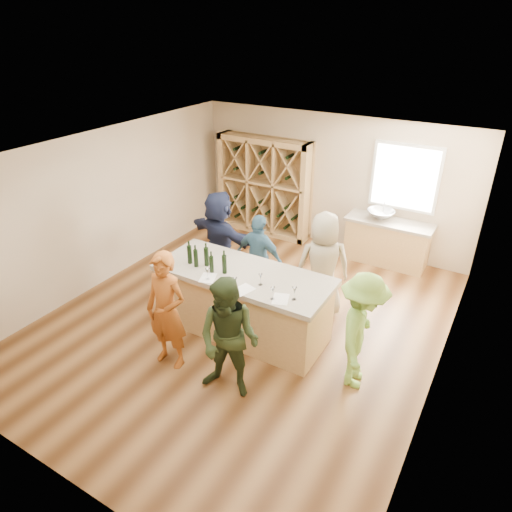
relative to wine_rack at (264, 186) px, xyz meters
The scene contains 34 objects.
floor 3.78m from the wine_rack, 65.36° to the right, with size 6.00×7.00×0.10m, color brown.
ceiling 4.00m from the wine_rack, 65.36° to the right, with size 6.00×7.00×0.10m, color white.
wall_back 1.56m from the wine_rack, 10.57° to the left, with size 6.00×0.10×2.80m, color #C7B090.
wall_front 6.99m from the wine_rack, 77.60° to the right, with size 6.00×0.10×2.80m, color #C7B090.
wall_left 3.63m from the wine_rack, 115.36° to the right, with size 0.10×7.00×2.80m, color #C7B090.
wall_right 5.61m from the wine_rack, 35.70° to the right, with size 0.10×7.00×2.80m, color #C7B090.
window_frame 3.08m from the wine_rack, ahead, with size 1.30×0.06×1.30m, color white.
window_pane 3.07m from the wine_rack, ahead, with size 1.18×0.01×1.18m, color white.
wine_rack is the anchor object (origin of this frame).
back_counter_base 2.98m from the wine_rack, ahead, with size 1.60×0.58×0.86m, color tan.
back_counter_top 2.91m from the wine_rack, ahead, with size 1.70×0.62×0.06m, color gray.
sink 2.70m from the wine_rack, ahead, with size 0.54×0.54×0.19m, color silver.
faucet 2.70m from the wine_rack, ahead, with size 0.02×0.02×0.30m, color silver.
tasting_counter_base 3.92m from the wine_rack, 64.97° to the right, with size 2.60×1.00×1.00m, color tan.
tasting_counter_top 3.87m from the wine_rack, 64.97° to the right, with size 2.72×1.12×0.08m, color gray.
wine_bottle_a 3.76m from the wine_rack, 78.25° to the right, with size 0.07×0.07×0.30m, color black.
wine_bottle_b 3.83m from the wine_rack, 76.20° to the right, with size 0.07×0.07×0.28m, color black.
wine_bottle_c 3.75m from the wine_rack, 74.01° to the right, with size 0.07×0.07×0.30m, color black.
wine_bottle_d 3.94m from the wine_rack, 71.86° to the right, with size 0.07×0.07×0.27m, color black.
wine_bottle_e 3.92m from the wine_rack, 69.04° to the right, with size 0.07×0.07×0.29m, color black.
wine_glass_a 4.15m from the wine_rack, 71.81° to the right, with size 0.07×0.07×0.17m, color white.
wine_glass_b 4.36m from the wine_rack, 65.75° to the right, with size 0.07×0.07×0.19m, color white.
wine_glass_c 4.58m from the wine_rack, 58.89° to the right, with size 0.07×0.07×0.19m, color white.
wine_glass_d 4.21m from the wine_rack, 61.07° to the right, with size 0.06×0.06×0.17m, color white.
wine_glass_e 4.61m from the wine_rack, 55.29° to the right, with size 0.08×0.08×0.20m, color white.
tasting_menu_a 4.11m from the wine_rack, 71.99° to the right, with size 0.21×0.29×0.00m, color white.
tasting_menu_b 4.36m from the wine_rack, 64.25° to the right, with size 0.23×0.31×0.00m, color white.
tasting_menu_c 4.59m from the wine_rack, 57.52° to the right, with size 0.21×0.29×0.00m, color white.
person_near_left 4.81m from the wine_rack, 76.61° to the right, with size 0.65×0.47×1.77m, color #994C19.
person_near_right 5.21m from the wine_rack, 65.24° to the right, with size 0.84×0.46×1.72m, color #263319.
person_server 5.15m from the wine_rack, 46.07° to the right, with size 1.09×0.51×1.69m, color #8CC64C.
person_far_mid 2.88m from the wine_rack, 62.01° to the right, with size 0.93×0.48×1.59m, color #335972.
person_far_right 3.45m from the wine_rack, 44.22° to the right, with size 0.89×0.58×1.81m, color gray.
person_far_left 2.46m from the wine_rack, 79.62° to the right, with size 1.67×0.60×1.80m, color #191E38.
Camera 1 is at (3.33, -5.27, 4.50)m, focal length 32.00 mm.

